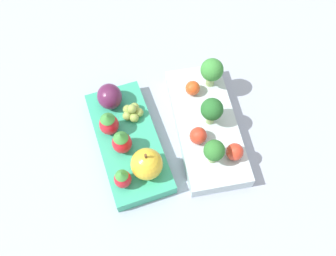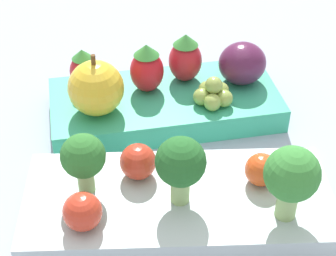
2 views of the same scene
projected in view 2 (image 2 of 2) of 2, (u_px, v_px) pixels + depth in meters
ground_plane at (162, 162)px, 0.47m from camera, size 4.00×4.00×0.00m
bento_box_savoury at (172, 208)px, 0.41m from camera, size 0.24×0.13×0.03m
bento_box_fruit at (165, 105)px, 0.52m from camera, size 0.21×0.09×0.02m
broccoli_floret_0 at (292, 176)px, 0.37m from camera, size 0.04×0.04×0.06m
broccoli_floret_1 at (83, 158)px, 0.39m from camera, size 0.03×0.03×0.05m
broccoli_floret_2 at (180, 164)px, 0.38m from camera, size 0.04×0.04×0.05m
cherry_tomato_0 at (138, 162)px, 0.41m from camera, size 0.03×0.03×0.03m
cherry_tomato_1 at (261, 170)px, 0.41m from camera, size 0.02×0.02×0.02m
cherry_tomato_2 at (82, 212)px, 0.37m from camera, size 0.03×0.03×0.03m
apple at (96, 88)px, 0.47m from camera, size 0.05×0.05×0.06m
strawberry_0 at (144, 69)px, 0.50m from camera, size 0.03×0.03×0.05m
strawberry_1 at (185, 58)px, 0.51m from camera, size 0.03×0.03×0.05m
strawberry_2 at (84, 69)px, 0.51m from camera, size 0.03×0.03×0.04m
plum at (242, 63)px, 0.51m from camera, size 0.04×0.04×0.04m
grape_cluster at (213, 94)px, 0.49m from camera, size 0.03×0.04×0.03m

